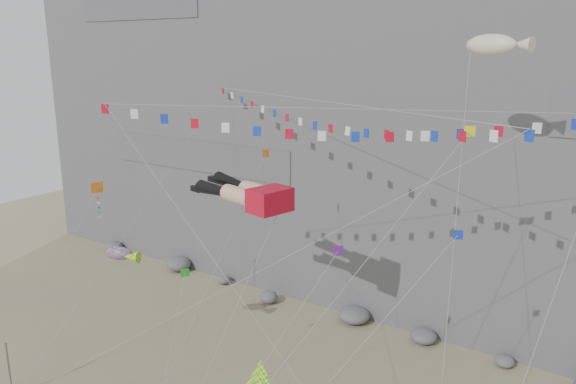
# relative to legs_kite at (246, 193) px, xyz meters

# --- Properties ---
(cliff) EXTENTS (80.00, 28.00, 50.00)m
(cliff) POSITION_rel_legs_kite_xyz_m (1.49, 27.17, 11.57)
(cliff) COLOR slate
(cliff) RESTS_ON ground
(talus_boulders) EXTENTS (60.00, 3.00, 1.20)m
(talus_boulders) POSITION_rel_legs_kite_xyz_m (1.49, 12.17, -12.83)
(talus_boulders) COLOR slate
(talus_boulders) RESTS_ON ground
(anchor_pole_left) EXTENTS (0.12, 0.12, 3.91)m
(anchor_pole_left) POSITION_rel_legs_kite_xyz_m (-12.16, -9.47, -11.47)
(anchor_pole_left) COLOR slate
(anchor_pole_left) RESTS_ON ground
(legs_kite) EXTENTS (8.10, 14.81, 18.17)m
(legs_kite) POSITION_rel_legs_kite_xyz_m (0.00, 0.00, 0.00)
(legs_kite) COLOR red
(legs_kite) RESTS_ON ground
(flag_banner_upper) EXTENTS (28.09, 22.14, 27.79)m
(flag_banner_upper) POSITION_rel_legs_kite_xyz_m (1.84, 5.87, 5.21)
(flag_banner_upper) COLOR red
(flag_banner_upper) RESTS_ON ground
(flag_banner_lower) EXTENTS (24.89, 12.60, 22.39)m
(flag_banner_lower) POSITION_rel_legs_kite_xyz_m (6.27, 0.09, 5.46)
(flag_banner_lower) COLOR red
(flag_banner_lower) RESTS_ON ground
(harlequin_kite) EXTENTS (2.80, 8.42, 14.75)m
(harlequin_kite) POSITION_rel_legs_kite_xyz_m (-11.64, -2.05, -0.87)
(harlequin_kite) COLOR red
(harlequin_kite) RESTS_ON ground
(fish_windsock) EXTENTS (5.82, 6.64, 10.96)m
(fish_windsock) POSITION_rel_legs_kite_xyz_m (-8.75, -2.91, -4.83)
(fish_windsock) COLOR #ED5F0C
(fish_windsock) RESTS_ON ground
(delta_kite) EXTENTS (4.29, 6.69, 8.86)m
(delta_kite) POSITION_rel_legs_kite_xyz_m (5.39, -6.05, -7.85)
(delta_kite) COLOR #FFF30D
(delta_kite) RESTS_ON ground
(blimp_windsock) EXTENTS (4.59, 13.75, 25.59)m
(blimp_windsock) POSITION_rel_legs_kite_xyz_m (12.33, 5.66, 8.70)
(blimp_windsock) COLOR beige
(blimp_windsock) RESTS_ON ground
(small_kite_a) EXTENTS (2.74, 16.56, 21.95)m
(small_kite_a) POSITION_rel_legs_kite_xyz_m (-1.89, 4.34, 1.24)
(small_kite_a) COLOR #E95B13
(small_kite_a) RESTS_ON ground
(small_kite_b) EXTENTS (4.73, 10.23, 15.45)m
(small_kite_b) POSITION_rel_legs_kite_xyz_m (7.04, -1.30, -2.07)
(small_kite_b) COLOR #6C1B9F
(small_kite_b) RESTS_ON ground
(small_kite_c) EXTENTS (5.83, 9.84, 13.50)m
(small_kite_c) POSITION_rel_legs_kite_xyz_m (-2.74, -2.84, -5.03)
(small_kite_c) COLOR green
(small_kite_c) RESTS_ON ground
(small_kite_d) EXTENTS (10.14, 13.99, 24.25)m
(small_kite_d) POSITION_rel_legs_kite_xyz_m (12.32, 2.14, 4.16)
(small_kite_d) COLOR #FFFD15
(small_kite_d) RESTS_ON ground
(small_kite_e) EXTENTS (8.67, 9.84, 18.16)m
(small_kite_e) POSITION_rel_legs_kite_xyz_m (12.98, -0.80, -0.37)
(small_kite_e) COLOR #1331AC
(small_kite_e) RESTS_ON ground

